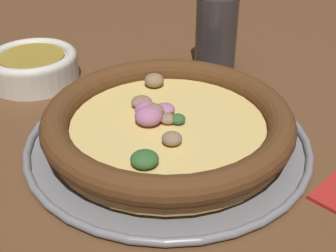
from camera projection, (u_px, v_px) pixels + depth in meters
name	position (u px, v px, depth m)	size (l,w,h in m)	color
ground_plane	(168.00, 145.00, 0.53)	(3.00, 3.00, 0.00)	brown
pizza_tray	(168.00, 141.00, 0.53)	(0.32, 0.32, 0.01)	gray
pizza	(168.00, 123.00, 0.51)	(0.28, 0.28, 0.04)	tan
bowl_near	(33.00, 65.00, 0.65)	(0.12, 0.12, 0.04)	silver
drinking_cup	(216.00, 33.00, 0.67)	(0.06, 0.06, 0.11)	#383333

